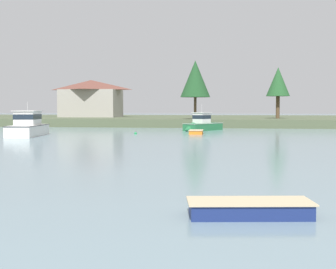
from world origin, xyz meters
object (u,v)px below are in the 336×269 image
at_px(dinghy_orange, 196,133).
at_px(dinghy_navy, 249,211).
at_px(cruiser_white, 30,129).
at_px(cruiser_green, 200,127).
at_px(mooring_buoy_green, 136,133).

xyz_separation_m(dinghy_orange, dinghy_navy, (5.90, -44.94, 0.00)).
bearing_deg(dinghy_navy, dinghy_orange, 97.48).
distance_m(cruiser_white, cruiser_green, 23.69).
distance_m(dinghy_navy, mooring_buoy_green, 45.53).
bearing_deg(dinghy_orange, mooring_buoy_green, -169.42).
height_order(cruiser_white, cruiser_green, cruiser_white).
bearing_deg(mooring_buoy_green, cruiser_green, 54.06).
bearing_deg(cruiser_white, cruiser_green, 39.38).
bearing_deg(cruiser_green, dinghy_navy, -83.46).
bearing_deg(cruiser_white, dinghy_navy, -57.48).
bearing_deg(dinghy_navy, cruiser_green, 96.54).
bearing_deg(mooring_buoy_green, dinghy_orange, 10.58).
relative_size(cruiser_white, cruiser_green, 1.24).
relative_size(dinghy_orange, mooring_buoy_green, 9.43).
xyz_separation_m(dinghy_navy, mooring_buoy_green, (-13.19, 43.57, -0.10)).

